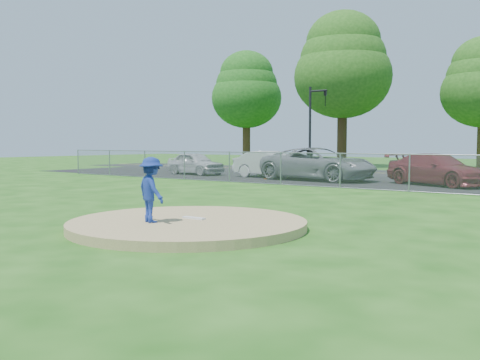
{
  "coord_description": "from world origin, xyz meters",
  "views": [
    {
      "loc": [
        8.1,
        -9.03,
        1.96
      ],
      "look_at": [
        0.0,
        2.0,
        1.0
      ],
      "focal_mm": 40.0,
      "sensor_mm": 36.0,
      "label": 1
    }
  ],
  "objects_px": {
    "tree_far_left": "(246,89)",
    "traffic_signal_left": "(313,121)",
    "pitcher": "(151,190)",
    "traffic_cone": "(269,172)",
    "tree_left": "(343,65)",
    "parked_car_darkred": "(438,170)",
    "parked_car_silver": "(195,163)",
    "parked_car_gray": "(318,164)",
    "parked_car_white": "(272,164)"
  },
  "relations": [
    {
      "from": "traffic_signal_left",
      "to": "pitcher",
      "type": "relative_size",
      "value": 3.88
    },
    {
      "from": "parked_car_white",
      "to": "tree_left",
      "type": "bearing_deg",
      "value": 13.95
    },
    {
      "from": "parked_car_white",
      "to": "parked_car_darkred",
      "type": "distance_m",
      "value": 9.07
    },
    {
      "from": "pitcher",
      "to": "parked_car_darkred",
      "type": "bearing_deg",
      "value": -75.22
    },
    {
      "from": "parked_car_darkred",
      "to": "traffic_cone",
      "type": "bearing_deg",
      "value": 120.91
    },
    {
      "from": "tree_far_left",
      "to": "parked_car_gray",
      "type": "xyz_separation_m",
      "value": [
        16.98,
        -17.32,
        -6.2
      ]
    },
    {
      "from": "tree_left",
      "to": "parked_car_darkred",
      "type": "height_order",
      "value": "tree_left"
    },
    {
      "from": "tree_far_left",
      "to": "traffic_signal_left",
      "type": "bearing_deg",
      "value": -39.73
    },
    {
      "from": "traffic_signal_left",
      "to": "traffic_cone",
      "type": "bearing_deg",
      "value": -80.3
    },
    {
      "from": "traffic_cone",
      "to": "parked_car_gray",
      "type": "relative_size",
      "value": 0.12
    },
    {
      "from": "tree_far_left",
      "to": "parked_car_white",
      "type": "relative_size",
      "value": 2.38
    },
    {
      "from": "tree_left",
      "to": "pitcher",
      "type": "bearing_deg",
      "value": -71.55
    },
    {
      "from": "tree_left",
      "to": "parked_car_darkred",
      "type": "xyz_separation_m",
      "value": [
        11.97,
        -15.07,
        -7.51
      ]
    },
    {
      "from": "tree_left",
      "to": "tree_far_left",
      "type": "bearing_deg",
      "value": 169.7
    },
    {
      "from": "traffic_signal_left",
      "to": "traffic_cone",
      "type": "distance_m",
      "value": 7.81
    },
    {
      "from": "tree_far_left",
      "to": "traffic_signal_left",
      "type": "xyz_separation_m",
      "value": [
        13.24,
        -11.0,
        -3.7
      ]
    },
    {
      "from": "traffic_cone",
      "to": "parked_car_silver",
      "type": "distance_m",
      "value": 5.99
    },
    {
      "from": "parked_car_darkred",
      "to": "parked_car_white",
      "type": "bearing_deg",
      "value": 113.24
    },
    {
      "from": "traffic_signal_left",
      "to": "parked_car_gray",
      "type": "relative_size",
      "value": 0.92
    },
    {
      "from": "tree_far_left",
      "to": "tree_left",
      "type": "height_order",
      "value": "tree_left"
    },
    {
      "from": "tree_left",
      "to": "parked_car_darkred",
      "type": "distance_m",
      "value": 20.66
    },
    {
      "from": "tree_left",
      "to": "traffic_signal_left",
      "type": "xyz_separation_m",
      "value": [
        2.24,
        -9.0,
        -4.88
      ]
    },
    {
      "from": "tree_left",
      "to": "traffic_cone",
      "type": "distance_m",
      "value": 18.26
    },
    {
      "from": "tree_far_left",
      "to": "parked_car_white",
      "type": "height_order",
      "value": "tree_far_left"
    },
    {
      "from": "pitcher",
      "to": "parked_car_darkred",
      "type": "xyz_separation_m",
      "value": [
        1.37,
        16.67,
        -0.19
      ]
    },
    {
      "from": "parked_car_silver",
      "to": "parked_car_darkred",
      "type": "relative_size",
      "value": 0.81
    },
    {
      "from": "traffic_cone",
      "to": "parked_car_darkred",
      "type": "bearing_deg",
      "value": 6.98
    },
    {
      "from": "tree_far_left",
      "to": "traffic_signal_left",
      "type": "distance_m",
      "value": 17.6
    },
    {
      "from": "traffic_cone",
      "to": "parked_car_white",
      "type": "xyz_separation_m",
      "value": [
        -0.56,
        1.15,
        0.38
      ]
    },
    {
      "from": "parked_car_darkred",
      "to": "tree_far_left",
      "type": "bearing_deg",
      "value": 77.3
    },
    {
      "from": "pitcher",
      "to": "tree_far_left",
      "type": "bearing_deg",
      "value": -37.9
    },
    {
      "from": "pitcher",
      "to": "traffic_cone",
      "type": "bearing_deg",
      "value": -45.96
    },
    {
      "from": "traffic_signal_left",
      "to": "pitcher",
      "type": "distance_m",
      "value": 24.35
    },
    {
      "from": "tree_left",
      "to": "parked_car_silver",
      "type": "bearing_deg",
      "value": -99.17
    },
    {
      "from": "traffic_signal_left",
      "to": "parked_car_white",
      "type": "bearing_deg",
      "value": -83.69
    },
    {
      "from": "tree_left",
      "to": "parked_car_gray",
      "type": "relative_size",
      "value": 2.05
    },
    {
      "from": "traffic_signal_left",
      "to": "parked_car_silver",
      "type": "relative_size",
      "value": 1.39
    },
    {
      "from": "tree_left",
      "to": "parked_car_silver",
      "type": "xyz_separation_m",
      "value": [
        -2.47,
        -15.3,
        -7.54
      ]
    },
    {
      "from": "tree_left",
      "to": "traffic_signal_left",
      "type": "height_order",
      "value": "tree_left"
    },
    {
      "from": "tree_far_left",
      "to": "traffic_cone",
      "type": "height_order",
      "value": "tree_far_left"
    },
    {
      "from": "parked_car_darkred",
      "to": "tree_left",
      "type": "bearing_deg",
      "value": 62.38
    },
    {
      "from": "traffic_signal_left",
      "to": "parked_car_white",
      "type": "distance_m",
      "value": 6.54
    },
    {
      "from": "parked_car_white",
      "to": "parked_car_darkred",
      "type": "bearing_deg",
      "value": -87.7
    },
    {
      "from": "pitcher",
      "to": "parked_car_silver",
      "type": "xyz_separation_m",
      "value": [
        -13.06,
        16.45,
        -0.22
      ]
    },
    {
      "from": "tree_left",
      "to": "parked_car_silver",
      "type": "relative_size",
      "value": 3.1
    },
    {
      "from": "parked_car_white",
      "to": "parked_car_darkred",
      "type": "xyz_separation_m",
      "value": [
        9.07,
        -0.11,
        -0.02
      ]
    },
    {
      "from": "traffic_signal_left",
      "to": "tree_far_left",
      "type": "bearing_deg",
      "value": 140.27
    },
    {
      "from": "traffic_cone",
      "to": "parked_car_white",
      "type": "height_order",
      "value": "parked_car_white"
    },
    {
      "from": "pitcher",
      "to": "parked_car_silver",
      "type": "distance_m",
      "value": 21.0
    },
    {
      "from": "parked_car_gray",
      "to": "parked_car_darkred",
      "type": "bearing_deg",
      "value": -82.55
    }
  ]
}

